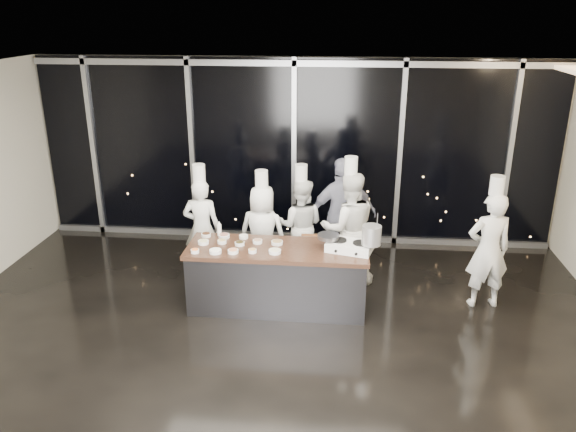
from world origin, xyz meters
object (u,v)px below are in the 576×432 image
at_px(stock_pot, 372,235).
at_px(chef_far_left, 202,227).
at_px(demo_counter, 278,277).
at_px(guest, 342,215).
at_px(chef_center, 301,225).
at_px(stove, 350,246).
at_px(chef_right, 349,228).
at_px(frying_pan, 328,236).
at_px(chef_left, 262,232).
at_px(chef_side, 488,249).

height_order(stock_pot, chef_far_left, chef_far_left).
distance_m(demo_counter, guest, 1.63).
height_order(chef_far_left, chef_center, chef_far_left).
xyz_separation_m(demo_counter, guest, (0.87, 1.31, 0.46)).
distance_m(stove, chef_center, 1.45).
xyz_separation_m(chef_far_left, chef_right, (2.22, 0.03, 0.07)).
bearing_deg(chef_center, chef_far_left, 17.70).
relative_size(stove, frying_pan, 1.23).
distance_m(stock_pot, chef_left, 1.88).
bearing_deg(chef_side, demo_counter, -2.95).
xyz_separation_m(frying_pan, guest, (0.19, 1.24, -0.15)).
relative_size(stove, stock_pot, 2.60).
height_order(demo_counter, chef_far_left, chef_far_left).
relative_size(frying_pan, guest, 0.29).
xyz_separation_m(demo_counter, stove, (0.97, -0.00, 0.51)).
bearing_deg(chef_far_left, chef_side, 172.80).
bearing_deg(chef_side, chef_far_left, -16.99).
bearing_deg(chef_center, chef_left, 38.40).
distance_m(frying_pan, chef_far_left, 2.11).
relative_size(chef_center, guest, 0.95).
bearing_deg(chef_center, stock_pot, 132.03).
relative_size(demo_counter, chef_left, 1.42).
relative_size(demo_counter, chef_center, 1.42).
bearing_deg(stock_pot, chef_center, 127.97).
xyz_separation_m(chef_far_left, chef_center, (1.48, 0.36, -0.04)).
bearing_deg(chef_right, guest, -88.97).
bearing_deg(frying_pan, chef_far_left, 172.11).
bearing_deg(stock_pot, chef_right, 106.20).
bearing_deg(chef_right, chef_side, 151.71).
distance_m(frying_pan, guest, 1.26).
bearing_deg(demo_counter, chef_far_left, 145.54).
distance_m(stock_pot, chef_right, 1.07).
xyz_separation_m(chef_center, guest, (0.64, 0.08, 0.15)).
relative_size(chef_center, chef_side, 0.92).
distance_m(chef_left, chef_right, 1.30).
relative_size(demo_counter, stock_pot, 9.62).
xyz_separation_m(guest, chef_right, (0.10, -0.41, -0.04)).
relative_size(guest, chef_side, 0.97).
bearing_deg(chef_center, chef_right, 159.95).
relative_size(demo_counter, chef_side, 1.30).
xyz_separation_m(demo_counter, stock_pot, (1.25, -0.09, 0.71)).
bearing_deg(chef_right, chef_left, -10.14).
bearing_deg(stove, guest, 109.10).
bearing_deg(stove, chef_right, 105.09).
relative_size(stove, chef_far_left, 0.37).
bearing_deg(frying_pan, demo_counter, -159.84).
distance_m(chef_far_left, guest, 2.18).
distance_m(demo_counter, chef_center, 1.28).
height_order(guest, chef_side, chef_side).
relative_size(frying_pan, chef_center, 0.31).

